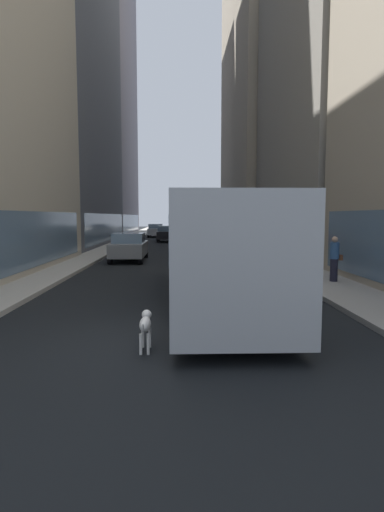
# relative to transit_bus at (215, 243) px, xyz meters

# --- Properties ---
(ground_plane) EXTENTS (120.00, 120.00, 0.00)m
(ground_plane) POSITION_rel_transit_bus_xyz_m (-1.20, 30.95, -1.78)
(ground_plane) COLOR black
(sidewalk_left) EXTENTS (2.40, 110.00, 0.15)m
(sidewalk_left) POSITION_rel_transit_bus_xyz_m (-6.90, 30.95, -1.70)
(sidewalk_left) COLOR #ADA89E
(sidewalk_left) RESTS_ON ground
(sidewalk_right) EXTENTS (2.40, 110.00, 0.15)m
(sidewalk_right) POSITION_rel_transit_bus_xyz_m (4.50, 30.95, -1.70)
(sidewalk_right) COLOR #9E9991
(sidewalk_right) RESTS_ON ground
(building_left_mid) EXTENTS (11.23, 20.12, 39.51)m
(building_left_mid) POSITION_rel_transit_bus_xyz_m (-13.10, 24.48, 17.97)
(building_left_mid) COLOR #4C515B
(building_left_mid) RESTS_ON ground
(building_left_far) EXTENTS (10.06, 22.82, 41.23)m
(building_left_far) POSITION_rel_transit_bus_xyz_m (-13.10, 47.69, 18.83)
(building_left_far) COLOR slate
(building_left_far) RESTS_ON ground
(building_right_mid) EXTENTS (10.65, 15.36, 28.10)m
(building_right_mid) POSITION_rel_transit_bus_xyz_m (10.70, 14.40, 12.26)
(building_right_mid) COLOR gray
(building_right_mid) RESTS_ON ground
(building_right_far) EXTENTS (11.96, 21.76, 40.89)m
(building_right_far) POSITION_rel_transit_bus_xyz_m (10.70, 33.96, 18.66)
(building_right_far) COLOR #A0937F
(building_right_far) RESTS_ON ground
(transit_bus) EXTENTS (2.78, 11.53, 3.05)m
(transit_bus) POSITION_rel_transit_bus_xyz_m (0.00, 0.00, 0.00)
(transit_bus) COLOR #999EA3
(transit_bus) RESTS_ON ground
(car_black_suv) EXTENTS (1.79, 3.91, 1.62)m
(car_black_suv) POSITION_rel_transit_bus_xyz_m (-2.40, 29.25, -0.96)
(car_black_suv) COLOR black
(car_black_suv) RESTS_ON ground
(car_red_coupe) EXTENTS (1.90, 4.36, 1.62)m
(car_red_coupe) POSITION_rel_transit_bus_xyz_m (0.00, 22.83, -0.95)
(car_red_coupe) COLOR red
(car_red_coupe) RESTS_ON ground
(car_white_van) EXTENTS (1.91, 4.45, 1.62)m
(car_white_van) POSITION_rel_transit_bus_xyz_m (0.00, 34.45, -0.95)
(car_white_van) COLOR silver
(car_white_van) RESTS_ON ground
(car_grey_wagon) EXTENTS (1.86, 4.41, 1.62)m
(car_grey_wagon) POSITION_rel_transit_bus_xyz_m (-4.00, 11.34, -0.95)
(car_grey_wagon) COLOR slate
(car_grey_wagon) RESTS_ON ground
(car_silver_sedan) EXTENTS (1.84, 4.79, 1.62)m
(car_silver_sedan) POSITION_rel_transit_bus_xyz_m (-4.00, 39.06, -0.95)
(car_silver_sedan) COLOR #B7BABF
(car_silver_sedan) RESTS_ON ground
(dalmatian_dog) EXTENTS (0.22, 0.96, 0.72)m
(dalmatian_dog) POSITION_rel_transit_bus_xyz_m (-1.76, -4.62, -1.26)
(dalmatian_dog) COLOR white
(dalmatian_dog) RESTS_ON ground
(pedestrian_with_handbag) EXTENTS (0.45, 0.34, 1.69)m
(pedestrian_with_handbag) POSITION_rel_transit_bus_xyz_m (4.72, 2.66, -0.76)
(pedestrian_with_handbag) COLOR #1E1E2D
(pedestrian_with_handbag) RESTS_ON sidewalk_right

